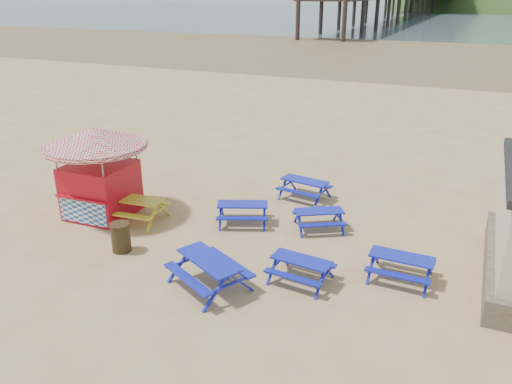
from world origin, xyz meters
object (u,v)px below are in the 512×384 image
at_px(picnic_table_blue_a, 243,213).
at_px(litter_bin, 121,237).
at_px(picnic_table_yellow, 135,210).
at_px(picnic_table_blue_b, 304,189).
at_px(ice_cream_kiosk, 98,161).

bearing_deg(picnic_table_blue_a, litter_bin, -150.49).
distance_m(picnic_table_blue_a, picnic_table_yellow, 3.61).
relative_size(picnic_table_blue_b, ice_cream_kiosk, 0.53).
bearing_deg(ice_cream_kiosk, litter_bin, -42.64).
bearing_deg(picnic_table_blue_a, picnic_table_blue_b, 44.73).
relative_size(picnic_table_blue_b, litter_bin, 2.16).
height_order(ice_cream_kiosk, litter_bin, ice_cream_kiosk).
xyz_separation_m(picnic_table_blue_b, picnic_table_yellow, (-4.53, -4.18, 0.04)).
distance_m(picnic_table_blue_b, picnic_table_yellow, 6.16).
distance_m(picnic_table_blue_a, ice_cream_kiosk, 5.15).
height_order(picnic_table_blue_a, litter_bin, litter_bin).
height_order(picnic_table_blue_a, picnic_table_blue_b, picnic_table_blue_b).
xyz_separation_m(picnic_table_blue_a, litter_bin, (-2.46, -3.21, 0.10)).
relative_size(picnic_table_blue_a, picnic_table_yellow, 1.00).
bearing_deg(picnic_table_blue_a, ice_cream_kiosk, 172.73).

